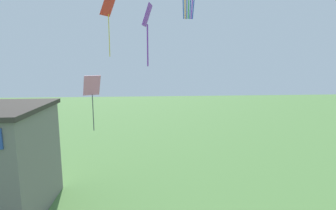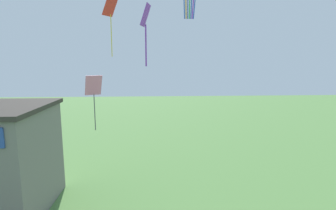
{
  "view_description": "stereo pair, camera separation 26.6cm",
  "coord_description": "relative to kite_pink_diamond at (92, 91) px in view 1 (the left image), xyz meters",
  "views": [
    {
      "loc": [
        -0.93,
        -2.53,
        8.13
      ],
      "look_at": [
        0.0,
        9.18,
        6.2
      ],
      "focal_mm": 28.0,
      "sensor_mm": 36.0,
      "label": 1
    },
    {
      "loc": [
        -0.66,
        -2.55,
        8.13
      ],
      "look_at": [
        0.0,
        9.18,
        6.2
      ],
      "focal_mm": 28.0,
      "sensor_mm": 36.0,
      "label": 2
    }
  ],
  "objects": [
    {
      "name": "kite_red_diamond",
      "position": [
        0.67,
        2.72,
        4.73
      ],
      "size": [
        1.04,
        1.16,
        3.79
      ],
      "color": "red"
    },
    {
      "name": "kite_pink_diamond",
      "position": [
        0.0,
        0.0,
        0.0
      ],
      "size": [
        1.06,
        0.89,
        3.14
      ],
      "color": "pink"
    },
    {
      "name": "kite_purple_streamer",
      "position": [
        3.1,
        -5.66,
        2.83
      ],
      "size": [
        0.37,
        0.58,
        2.05
      ],
      "color": "purple"
    }
  ]
}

